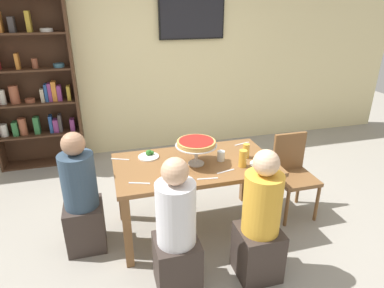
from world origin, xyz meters
name	(u,v)px	position (x,y,z in m)	size (l,w,h in m)	color
ground_plane	(195,227)	(0.00, 0.00, 0.00)	(12.00, 12.00, 0.00)	gray
rear_partition	(153,56)	(0.00, 2.20, 1.40)	(8.00, 0.12, 2.80)	beige
dining_table	(195,172)	(0.00, 0.00, 0.64)	(1.49, 0.83, 0.74)	brown
bookshelf	(31,86)	(-1.66, 2.01, 1.10)	(1.10, 0.30, 2.21)	#422819
television	(192,18)	(0.55, 2.11, 1.92)	(0.94, 0.05, 0.58)	black
diner_head_west	(82,201)	(-1.05, 0.01, 0.49)	(0.34, 0.34, 1.15)	#382D28
diner_near_left	(176,236)	(-0.34, -0.69, 0.49)	(0.34, 0.34, 1.15)	#382D28
diner_near_right	(260,226)	(0.33, -0.74, 0.49)	(0.34, 0.34, 1.15)	#382D28
chair_head_east	(292,171)	(1.08, 0.03, 0.49)	(0.40, 0.40, 0.87)	brown
deep_dish_pizza_stand	(196,144)	(0.01, -0.02, 0.94)	(0.38, 0.38, 0.24)	silver
salad_plate_near_diner	(261,163)	(0.58, -0.21, 0.76)	(0.21, 0.21, 0.07)	white
salad_plate_far_diner	(149,155)	(-0.40, 0.24, 0.76)	(0.20, 0.20, 0.07)	white
beer_glass_amber_tall	(171,170)	(-0.27, -0.22, 0.82)	(0.08, 0.08, 0.15)	gold
beer_glass_amber_short	(243,158)	(0.40, -0.19, 0.82)	(0.07, 0.07, 0.16)	gold
beer_glass_amber_spare	(246,151)	(0.50, -0.02, 0.81)	(0.06, 0.06, 0.14)	gold
water_glass_clear_near	(200,143)	(0.15, 0.31, 0.80)	(0.06, 0.06, 0.11)	white
water_glass_clear_far	(221,156)	(0.25, -0.02, 0.79)	(0.07, 0.07, 0.10)	white
cutlery_fork_near	(242,144)	(0.60, 0.30, 0.74)	(0.18, 0.02, 0.01)	silver
cutlery_knife_near	(208,179)	(0.02, -0.33, 0.74)	(0.18, 0.02, 0.01)	silver
cutlery_fork_far	(120,159)	(-0.67, 0.26, 0.74)	(0.18, 0.02, 0.01)	silver
cutlery_knife_far	(139,183)	(-0.55, -0.25, 0.74)	(0.18, 0.02, 0.01)	silver
cutlery_spare_fork	(226,171)	(0.22, -0.24, 0.74)	(0.18, 0.02, 0.01)	silver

